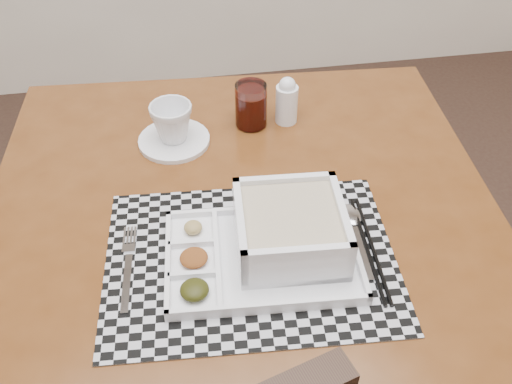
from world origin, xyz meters
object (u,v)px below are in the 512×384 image
dining_table (243,238)px  cup (172,122)px  serving_tray (281,238)px  creamer_bottle (287,101)px  juice_glass (251,107)px

dining_table → cup: cup is taller
cup → serving_tray: bearing=-40.9°
cup → creamer_bottle: 0.25m
dining_table → juice_glass: juice_glass is taller
serving_tray → juice_glass: size_ratio=3.38×
juice_glass → dining_table: bearing=-102.4°
creamer_bottle → juice_glass: bearing=-179.0°
dining_table → creamer_bottle: 0.32m
serving_tray → cup: serving_tray is taller
dining_table → serving_tray: size_ratio=3.02×
serving_tray → creamer_bottle: size_ratio=3.08×
cup → juice_glass: bearing=36.3°
dining_table → serving_tray: serving_tray is taller
cup → creamer_bottle: size_ratio=0.81×
dining_table → cup: (-0.11, 0.23, 0.12)m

